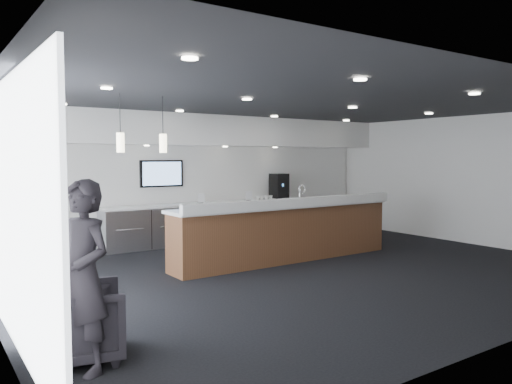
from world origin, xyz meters
TOP-DOWN VIEW (x-y plane):
  - ground at (0.00, 0.00)m, footprint 10.00×10.00m
  - ceiling at (0.00, 0.00)m, footprint 10.00×8.00m
  - back_wall at (0.00, 4.00)m, footprint 10.00×0.02m
  - right_wall at (5.00, 0.00)m, footprint 0.02×8.00m
  - soffit_bulkhead at (0.00, 3.55)m, footprint 10.00×0.90m
  - alcove_panel at (0.00, 3.97)m, footprint 9.80×0.06m
  - back_credenza at (-0.00, 3.64)m, footprint 5.06×0.66m
  - wall_tv at (-1.00, 3.91)m, footprint 1.05×0.08m
  - pendant_left at (-2.40, 0.80)m, footprint 0.12×0.12m
  - pendant_right at (-3.10, 0.80)m, footprint 0.12×0.12m
  - ceiling_can_lights at (0.00, 0.00)m, footprint 7.00×5.00m
  - service_counter at (0.25, 0.82)m, footprint 4.91×0.86m
  - coffee_machine at (2.20, 3.64)m, footprint 0.38×0.50m
  - info_sign_left at (-0.16, 3.56)m, footprint 0.16×0.06m
  - info_sign_right at (1.15, 3.51)m, footprint 0.17×0.04m
  - armchair at (-4.40, -1.84)m, footprint 1.01×0.99m
  - lounge_guest at (-4.45, -2.14)m, footprint 0.64×0.78m
  - cup_0 at (1.85, 3.53)m, footprint 0.10×0.10m
  - cup_1 at (1.71, 3.53)m, footprint 0.14×0.14m
  - cup_2 at (1.57, 3.53)m, footprint 0.12×0.12m
  - cup_3 at (1.43, 3.53)m, footprint 0.13×0.13m

SIDE VIEW (x-z plane):
  - ground at x=0.00m, z-range 0.00..0.00m
  - armchair at x=-4.40m, z-range 0.00..0.76m
  - back_credenza at x=0.00m, z-range 0.00..0.95m
  - service_counter at x=0.25m, z-range -0.17..1.32m
  - lounge_guest at x=-4.45m, z-range 0.00..1.82m
  - cup_0 at x=1.85m, z-range 0.95..1.04m
  - cup_1 at x=1.71m, z-range 0.95..1.04m
  - cup_2 at x=1.57m, z-range 0.95..1.04m
  - cup_3 at x=1.43m, z-range 0.95..1.04m
  - info_sign_left at x=-0.16m, z-range 0.95..1.17m
  - info_sign_right at x=1.15m, z-range 0.95..1.18m
  - coffee_machine at x=2.20m, z-range 0.95..1.59m
  - back_wall at x=0.00m, z-range 0.00..3.00m
  - right_wall at x=5.00m, z-range 0.00..3.00m
  - alcove_panel at x=0.00m, z-range 0.90..2.30m
  - wall_tv at x=-1.00m, z-range 1.34..1.96m
  - pendant_left at x=-2.40m, z-range 2.10..2.40m
  - pendant_right at x=-3.10m, z-range 2.10..2.40m
  - soffit_bulkhead at x=0.00m, z-range 2.30..3.00m
  - ceiling_can_lights at x=0.00m, z-range 2.96..2.98m
  - ceiling at x=0.00m, z-range 2.99..3.01m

